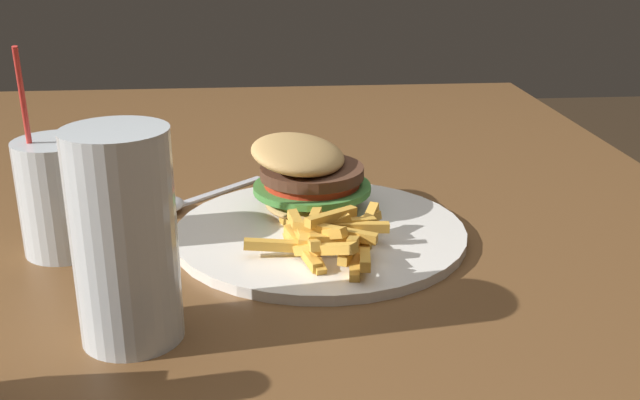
# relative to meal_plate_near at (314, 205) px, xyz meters

# --- Properties ---
(dining_table) EXTENTS (1.58, 1.17, 0.78)m
(dining_table) POSITION_rel_meal_plate_near_xyz_m (-0.08, 0.14, -0.13)
(dining_table) COLOR brown
(dining_table) RESTS_ON ground_plane
(meal_plate_near) EXTENTS (0.29, 0.29, 0.09)m
(meal_plate_near) POSITION_rel_meal_plate_near_xyz_m (0.00, 0.00, 0.00)
(meal_plate_near) COLOR white
(meal_plate_near) RESTS_ON dining_table
(beer_glass) EXTENTS (0.08, 0.08, 0.16)m
(beer_glass) POSITION_rel_meal_plate_near_xyz_m (-0.20, 0.15, 0.05)
(beer_glass) COLOR silver
(beer_glass) RESTS_ON dining_table
(juice_glass) EXTENTS (0.08, 0.08, 0.20)m
(juice_glass) POSITION_rel_meal_plate_near_xyz_m (-0.03, 0.24, 0.02)
(juice_glass) COLOR silver
(juice_glass) RESTS_ON dining_table
(spoon) EXTENTS (0.15, 0.15, 0.02)m
(spoon) POSITION_rel_meal_plate_near_xyz_m (0.06, 0.16, -0.02)
(spoon) COLOR silver
(spoon) RESTS_ON dining_table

